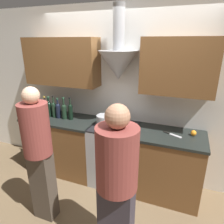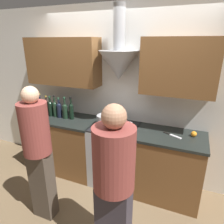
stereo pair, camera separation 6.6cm
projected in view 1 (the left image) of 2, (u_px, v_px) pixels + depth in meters
ground_plane at (107, 193)px, 2.93m from camera, size 12.00×12.00×0.00m
wall_back at (118, 87)px, 2.96m from camera, size 8.40×0.56×2.60m
counter_left at (63, 144)px, 3.35m from camera, size 1.20×0.62×0.94m
counter_right at (167, 165)px, 2.78m from camera, size 0.93×0.62×0.94m
stove_range at (114, 154)px, 3.04m from camera, size 0.65×0.60×0.94m
wine_bottle_0 at (34, 107)px, 3.32m from camera, size 0.08×0.08×0.31m
wine_bottle_1 at (39, 107)px, 3.27m from camera, size 0.07×0.07×0.36m
wine_bottle_2 at (45, 108)px, 3.27m from camera, size 0.07×0.07×0.32m
wine_bottle_3 at (49, 108)px, 3.21m from camera, size 0.08×0.08×0.33m
wine_bottle_4 at (54, 109)px, 3.18m from camera, size 0.07×0.07×0.35m
wine_bottle_5 at (58, 110)px, 3.15m from camera, size 0.08×0.08×0.32m
wine_bottle_6 at (64, 111)px, 3.12m from camera, size 0.08×0.08×0.35m
wine_bottle_7 at (70, 111)px, 3.09m from camera, size 0.07×0.07×0.36m
stock_pot at (104, 120)px, 2.88m from camera, size 0.22×0.22×0.16m
mixing_bowl at (124, 126)px, 2.80m from camera, size 0.26×0.26×0.07m
orange_fruit at (193, 133)px, 2.59m from camera, size 0.07×0.07×0.07m
chefs_knife at (172, 135)px, 2.61m from camera, size 0.25×0.14×0.01m
person_foreground_left at (39, 151)px, 2.25m from camera, size 0.31×0.31×1.67m
person_foreground_right at (117, 181)px, 1.82m from camera, size 0.38×0.38×1.63m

